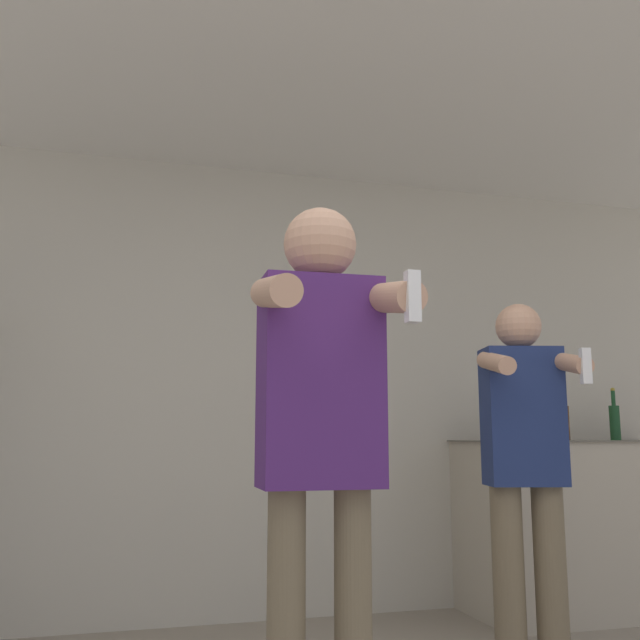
# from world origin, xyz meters

# --- Properties ---
(wall_back) EXTENTS (7.00, 0.06, 2.55)m
(wall_back) POSITION_xyz_m (0.00, 2.66, 1.27)
(wall_back) COLOR beige
(wall_back) RESTS_ON ground_plane
(ceiling_slab) EXTENTS (7.00, 3.15, 0.05)m
(ceiling_slab) POSITION_xyz_m (0.00, 1.31, 2.57)
(ceiling_slab) COLOR silver
(ceiling_slab) RESTS_ON wall_back
(counter) EXTENTS (1.38, 0.68, 0.96)m
(counter) POSITION_xyz_m (1.91, 2.30, 0.48)
(counter) COLOR #BCB29E
(counter) RESTS_ON ground_plane
(bottle_brown_liquor) EXTENTS (0.10, 0.10, 0.27)m
(bottle_brown_liquor) POSITION_xyz_m (1.78, 2.27, 1.08)
(bottle_brown_liquor) COLOR #563314
(bottle_brown_liquor) RESTS_ON counter
(bottle_tall_gin) EXTENTS (0.07, 0.07, 0.22)m
(bottle_tall_gin) POSITION_xyz_m (1.52, 2.27, 1.04)
(bottle_tall_gin) COLOR black
(bottle_tall_gin) RESTS_ON counter
(bottle_red_label) EXTENTS (0.07, 0.07, 0.31)m
(bottle_red_label) POSITION_xyz_m (1.32, 2.27, 1.09)
(bottle_red_label) COLOR silver
(bottle_red_label) RESTS_ON counter
(bottle_dark_rum) EXTENTS (0.06, 0.06, 0.31)m
(bottle_dark_rum) POSITION_xyz_m (2.15, 2.27, 1.08)
(bottle_dark_rum) COLOR #194723
(bottle_dark_rum) RESTS_ON counter
(person_woman_foreground) EXTENTS (0.44, 0.47, 1.69)m
(person_woman_foreground) POSITION_xyz_m (-0.11, 0.69, 1.05)
(person_woman_foreground) COLOR #75664C
(person_woman_foreground) RESTS_ON ground_plane
(person_man_side) EXTENTS (0.45, 0.52, 1.56)m
(person_man_side) POSITION_xyz_m (0.98, 1.36, 0.88)
(person_man_side) COLOR #75664C
(person_man_side) RESTS_ON ground_plane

